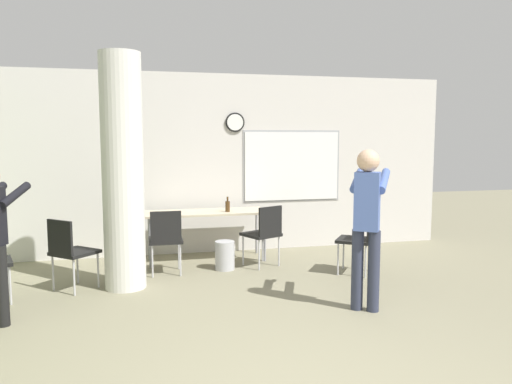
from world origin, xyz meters
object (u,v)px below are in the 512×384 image
at_px(chair_table_left, 166,237).
at_px(chair_table_right, 264,231).
at_px(folding_table, 206,215).
at_px(bottle_on_table, 228,206).
at_px(chair_near_pillar, 70,249).
at_px(person_playing_side, 367,216).
at_px(chair_mid_room, 360,236).

distance_m(chair_table_left, chair_table_right, 1.37).
relative_size(folding_table, chair_table_left, 2.03).
xyz_separation_m(bottle_on_table, chair_near_pillar, (-2.07, -1.00, -0.31)).
bearing_deg(person_playing_side, chair_mid_room, 67.17).
relative_size(bottle_on_table, person_playing_side, 0.13).
bearing_deg(person_playing_side, chair_table_left, 136.65).
height_order(chair_mid_room, person_playing_side, person_playing_side).
distance_m(bottle_on_table, person_playing_side, 2.63).
height_order(folding_table, person_playing_side, person_playing_side).
bearing_deg(chair_table_left, person_playing_side, -43.35).
xyz_separation_m(bottle_on_table, chair_table_right, (0.44, -0.46, -0.31)).
bearing_deg(chair_table_left, chair_mid_room, -12.40).
relative_size(bottle_on_table, chair_near_pillar, 0.25).
xyz_separation_m(chair_table_right, person_playing_side, (0.60, -1.95, 0.49)).
xyz_separation_m(chair_near_pillar, person_playing_side, (3.11, -1.41, 0.49)).
xyz_separation_m(bottle_on_table, chair_table_left, (-0.93, -0.55, -0.31)).
xyz_separation_m(chair_mid_room, person_playing_side, (-0.55, -1.30, 0.49)).
bearing_deg(chair_table_right, bottle_on_table, 133.63).
relative_size(chair_table_left, chair_table_right, 1.00).
relative_size(chair_near_pillar, chair_mid_room, 1.00).
bearing_deg(chair_mid_room, person_playing_side, -112.83).
bearing_deg(chair_table_right, chair_near_pillar, -167.71).
distance_m(chair_mid_room, person_playing_side, 1.50).
height_order(chair_table_left, chair_table_right, same).
xyz_separation_m(bottle_on_table, person_playing_side, (1.04, -2.41, 0.18)).
bearing_deg(person_playing_side, chair_table_right, 107.07).
relative_size(chair_near_pillar, chair_table_right, 1.00).
bearing_deg(chair_table_left, folding_table, 46.32).
relative_size(chair_table_left, person_playing_side, 0.51).
distance_m(folding_table, chair_table_right, 0.94).
bearing_deg(chair_mid_room, chair_table_right, 150.55).
bearing_deg(bottle_on_table, chair_near_pillar, -154.16).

